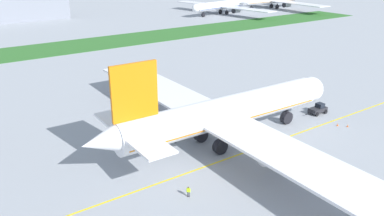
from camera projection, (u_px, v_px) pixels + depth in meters
The scene contains 12 objects.
ground_plane at pixel (264, 147), 71.78m from camera, with size 600.00×600.00×0.00m, color #9399A0.
apron_taxi_line at pixel (262, 146), 72.06m from camera, with size 280.00×0.36×0.01m, color yellow.
grass_median_strip at pixel (71, 47), 149.99m from camera, with size 320.00×24.00×0.10m, color #2D6628.
airliner_foreground at pixel (223, 113), 70.89m from camera, with size 51.86×81.62×17.73m.
pushback_tug at pixel (318, 109), 86.60m from camera, with size 5.94×2.49×2.24m.
ground_crew_wingwalker_port at pixel (188, 191), 56.60m from camera, with size 0.48×0.49×1.67m.
ground_crew_marshaller_front at pixel (175, 138), 72.96m from camera, with size 0.56×0.25×1.59m.
traffic_cone_port_wing at pixel (338, 124), 80.57m from camera, with size 0.36×0.36×0.58m.
traffic_cone_starboard_wing at pixel (348, 126), 80.06m from camera, with size 0.36×0.36×0.58m.
service_truck_fuel_bowser at pixel (145, 73), 110.14m from camera, with size 6.21×3.67×3.17m.
parked_airliner_far_centre at pixel (221, 5), 229.12m from camera, with size 44.60×70.90×15.12m.
parked_airliner_far_right at pixel (272, 0), 255.07m from camera, with size 51.68×82.27×16.32m.
Camera 1 is at (-47.67, -45.25, 32.44)m, focal length 37.16 mm.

